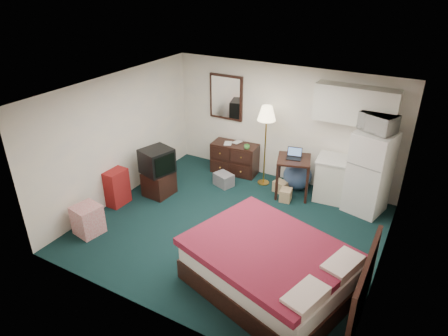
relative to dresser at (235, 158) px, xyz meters
The scene contains 25 objects.
floor 2.23m from the dresser, 63.46° to the right, with size 5.00×4.50×0.01m, color black.
ceiling 3.08m from the dresser, 63.46° to the right, with size 5.00×4.50×0.01m, color silver.
walls 2.38m from the dresser, 63.46° to the right, with size 5.01×4.51×2.50m.
mirror 1.37m from the dresser, 145.56° to the left, with size 0.80×0.06×1.00m, color white, non-canonical shape.
upper_cabinets 2.91m from the dresser, ahead, with size 1.50×0.35×0.70m, color silver, non-canonical shape.
headboard 4.57m from the dresser, 41.04° to the right, with size 0.06×1.56×1.00m, color black, non-canonical shape.
dresser is the anchor object (origin of this frame).
floor_lamp 0.96m from the dresser, 10.95° to the right, with size 0.38×0.38×1.75m, color gold, non-canonical shape.
desk 1.53m from the dresser, 11.76° to the right, with size 0.65×0.65×0.82m, color black, non-canonical shape.
exercise_ball 1.50m from the dresser, ahead, with size 0.59×0.59×0.59m, color #3A5584.
kitchen_counter 2.32m from the dresser, ahead, with size 0.78×0.60×0.86m, color silver, non-canonical shape.
fridge 2.96m from the dresser, ahead, with size 0.66×0.66×1.60m, color silver, non-canonical shape.
bed 3.70m from the dresser, 54.17° to the right, with size 2.19×1.71×0.70m, color #561119, non-canonical shape.
tv_stand 1.86m from the dresser, 118.83° to the right, with size 0.50×0.55×0.50m, color black, non-canonical shape.
suitcase 2.71m from the dresser, 120.46° to the right, with size 0.28×0.45×0.73m, color maroon, non-canonical shape.
retail_box 3.52m from the dresser, 109.11° to the right, with size 0.43×0.43×0.54m, color silver, non-canonical shape.
file_bin 0.70m from the dresser, 82.63° to the right, with size 0.39×0.29×0.27m, color slate, non-canonical shape.
cardboard_box_a 1.31m from the dresser, 14.06° to the right, with size 0.27×0.23×0.23m, color tan, non-canonical shape.
cardboard_box_b 1.61m from the dresser, 22.15° to the right, with size 0.21×0.25×0.25m, color tan, non-canonical shape.
laptop 1.62m from the dresser, 12.22° to the right, with size 0.29×0.24×0.20m, color black, non-canonical shape.
crt_tv 1.91m from the dresser, 119.23° to the right, with size 0.54×0.58×0.50m, color black, non-canonical shape.
microwave 3.25m from the dresser, ahead, with size 0.60×0.33×0.41m, color silver.
book_a 0.52m from the dresser, 157.43° to the right, with size 0.17×0.02×0.23m, color tan.
book_b 0.48m from the dresser, 122.30° to the left, with size 0.16×0.02×0.22m, color tan.
mug 0.55m from the dresser, 17.95° to the right, with size 0.12×0.10×0.12m, color #4D9D43.
Camera 1 is at (2.79, -5.26, 4.22)m, focal length 32.00 mm.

